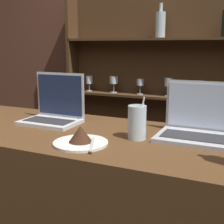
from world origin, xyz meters
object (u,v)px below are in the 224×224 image
at_px(laptop_near, 54,111).
at_px(water_glass, 137,122).
at_px(cake_plate, 81,138).
at_px(laptop_far, 196,126).

xyz_separation_m(laptop_near, water_glass, (0.50, -0.10, 0.01)).
bearing_deg(cake_plate, laptop_near, 139.78).
relative_size(cake_plate, water_glass, 1.22).
xyz_separation_m(laptop_far, cake_plate, (-0.41, -0.30, -0.03)).
bearing_deg(water_glass, laptop_near, 168.55).
bearing_deg(water_glass, laptop_far, 29.68).
relative_size(laptop_near, laptop_far, 0.93).
relative_size(laptop_far, cake_plate, 1.39).
relative_size(laptop_far, water_glass, 1.69).
bearing_deg(laptop_near, laptop_far, 2.28).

